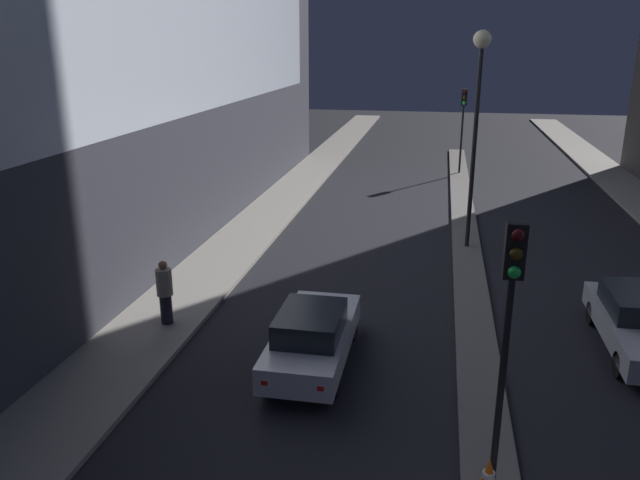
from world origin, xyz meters
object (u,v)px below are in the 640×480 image
object	(u,v)px
street_lamp	(479,89)
traffic_cone_far	(488,477)
traffic_light_mid	(463,112)
car_left_lane	(313,336)
pedestrian_on_left_sidewalk	(165,291)
car_right_lane	(639,323)
traffic_light_near	(510,301)

from	to	relation	value
street_lamp	traffic_cone_far	bearing A→B (deg)	-90.41
traffic_light_mid	car_left_lane	world-z (taller)	traffic_light_mid
car_left_lane	pedestrian_on_left_sidewalk	size ratio (longest dim) A/B	2.47
car_left_lane	car_right_lane	world-z (taller)	car_left_lane
street_lamp	pedestrian_on_left_sidewalk	xyz separation A→B (m)	(-8.34, -8.47, -4.87)
street_lamp	car_right_lane	bearing A→B (deg)	-61.77
traffic_cone_far	pedestrian_on_left_sidewalk	bearing A→B (deg)	146.77
traffic_light_mid	car_right_lane	distance (m)	21.96
street_lamp	pedestrian_on_left_sidewalk	size ratio (longest dim) A/B	4.30
street_lamp	car_left_lane	size ratio (longest dim) A/B	1.74
traffic_light_mid	traffic_cone_far	distance (m)	28.03
traffic_light_near	car_left_lane	xyz separation A→B (m)	(-3.98, 3.83, -2.88)
traffic_light_near	street_lamp	distance (m)	13.77
traffic_light_near	street_lamp	size ratio (longest dim) A/B	0.62
car_left_lane	car_right_lane	bearing A→B (deg)	16.34
street_lamp	pedestrian_on_left_sidewalk	bearing A→B (deg)	-134.55
traffic_light_near	pedestrian_on_left_sidewalk	distance (m)	10.11
traffic_light_near	pedestrian_on_left_sidewalk	size ratio (longest dim) A/B	2.65
car_right_lane	traffic_cone_far	bearing A→B (deg)	-122.33
traffic_light_mid	street_lamp	world-z (taller)	street_lamp
traffic_light_mid	street_lamp	distance (m)	14.18
traffic_cone_far	traffic_light_mid	bearing A→B (deg)	89.80
traffic_light_near	car_right_lane	world-z (taller)	traffic_light_near
traffic_cone_far	pedestrian_on_left_sidewalk	xyz separation A→B (m)	(-8.24, 5.40, 0.57)
traffic_light_near	car_left_lane	world-z (taller)	traffic_light_near
traffic_light_near	street_lamp	xyz separation A→B (m)	(0.00, 13.58, 2.31)
traffic_light_mid	pedestrian_on_left_sidewalk	distance (m)	24.09
car_left_lane	pedestrian_on_left_sidewalk	world-z (taller)	pedestrian_on_left_sidewalk
street_lamp	pedestrian_on_left_sidewalk	distance (m)	12.84
traffic_light_near	traffic_cone_far	size ratio (longest dim) A/B	6.41
traffic_light_mid	car_right_lane	size ratio (longest dim) A/B	1.00
street_lamp	car_left_lane	distance (m)	11.74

